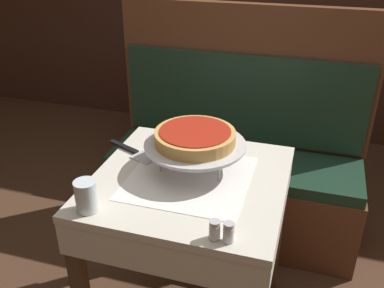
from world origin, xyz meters
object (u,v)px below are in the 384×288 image
(dining_table_front, at_px, (190,201))
(pizza_pan_stand, at_px, (194,145))
(booth_bench, at_px, (234,172))
(water_glass_near, at_px, (86,196))
(dining_table_rear, at_px, (209,71))
(condiment_caddy, at_px, (224,55))
(pizza_server, at_px, (134,151))
(pepper_shaker, at_px, (229,232))
(salt_shaker, at_px, (215,230))
(deep_dish_pizza, at_px, (194,137))

(dining_table_front, xyz_separation_m, pizza_pan_stand, (-0.00, 0.07, 0.20))
(booth_bench, bearing_deg, pizza_pan_stand, -93.15)
(booth_bench, distance_m, water_glass_near, 1.16)
(dining_table_rear, height_order, condiment_caddy, condiment_caddy)
(pizza_server, bearing_deg, dining_table_front, -22.88)
(dining_table_front, distance_m, pepper_shaker, 0.40)
(pizza_pan_stand, relative_size, salt_shaker, 6.11)
(water_glass_near, height_order, pepper_shaker, water_glass_near)
(dining_table_rear, height_order, booth_bench, booth_bench)
(pizza_server, bearing_deg, dining_table_rear, 91.84)
(dining_table_front, bearing_deg, dining_table_rear, 102.01)
(water_glass_near, distance_m, condiment_caddy, 1.75)
(pepper_shaker, bearing_deg, pizza_server, 139.34)
(pizza_server, relative_size, salt_shaker, 4.08)
(pizza_server, xyz_separation_m, water_glass_near, (0.01, -0.40, 0.05))
(booth_bench, height_order, water_glass_near, booth_bench)
(booth_bench, distance_m, pepper_shaker, 1.14)
(dining_table_rear, xyz_separation_m, deep_dish_pizza, (0.32, -1.44, 0.22))
(dining_table_rear, relative_size, water_glass_near, 7.54)
(condiment_caddy, bearing_deg, pizza_pan_stand, -81.58)
(booth_bench, xyz_separation_m, pepper_shaker, (0.18, -1.04, 0.43))
(booth_bench, height_order, pizza_server, booth_bench)
(water_glass_near, relative_size, pepper_shaker, 1.65)
(deep_dish_pizza, relative_size, pepper_shaker, 4.68)
(deep_dish_pizza, xyz_separation_m, pepper_shaker, (0.22, -0.38, -0.10))
(dining_table_rear, distance_m, deep_dish_pizza, 1.49)
(deep_dish_pizza, xyz_separation_m, pizza_server, (-0.27, 0.04, -0.13))
(dining_table_rear, distance_m, water_glass_near, 1.80)
(dining_table_rear, bearing_deg, pizza_pan_stand, -77.52)
(dining_table_rear, distance_m, salt_shaker, 1.88)
(condiment_caddy, bearing_deg, water_glass_near, -91.71)
(deep_dish_pizza, height_order, salt_shaker, deep_dish_pizza)
(pepper_shaker, bearing_deg, deep_dish_pizza, 120.01)
(booth_bench, distance_m, condiment_caddy, 0.89)
(dining_table_rear, xyz_separation_m, pepper_shaker, (0.54, -1.81, 0.12))
(pizza_pan_stand, relative_size, pizza_server, 1.50)
(salt_shaker, bearing_deg, dining_table_rear, 105.23)
(salt_shaker, bearing_deg, pizza_server, 136.78)
(pizza_pan_stand, bearing_deg, booth_bench, 86.85)
(booth_bench, bearing_deg, pepper_shaker, -80.09)
(dining_table_rear, relative_size, condiment_caddy, 5.62)
(pizza_server, height_order, condiment_caddy, condiment_caddy)
(dining_table_rear, bearing_deg, water_glass_near, -88.11)
(salt_shaker, distance_m, pepper_shaker, 0.04)
(dining_table_rear, distance_m, booth_bench, 0.91)
(pizza_pan_stand, xyz_separation_m, condiment_caddy, (-0.21, 1.39, -0.05))
(salt_shaker, distance_m, condiment_caddy, 1.81)
(dining_table_front, xyz_separation_m, booth_bench, (0.03, 0.73, -0.29))
(booth_bench, distance_m, salt_shaker, 1.13)
(booth_bench, bearing_deg, dining_table_front, -92.62)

